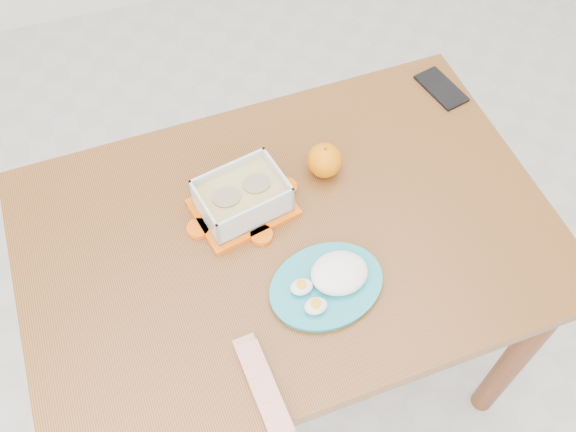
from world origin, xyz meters
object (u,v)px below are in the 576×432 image
object	(u,v)px
dining_table	(288,258)
orange_fruit	(325,160)
smartphone	(441,88)
rice_plate	(331,280)
food_container	(242,198)

from	to	relation	value
dining_table	orange_fruit	distance (m)	0.23
smartphone	rice_plate	bearing A→B (deg)	-150.02
food_container	smartphone	world-z (taller)	food_container
dining_table	food_container	xyz separation A→B (m)	(-0.07, 0.08, 0.15)
dining_table	rice_plate	bearing A→B (deg)	-76.75
food_container	orange_fruit	distance (m)	0.20
orange_fruit	dining_table	bearing A→B (deg)	-134.24
orange_fruit	smartphone	bearing A→B (deg)	22.92
rice_plate	smartphone	size ratio (longest dim) A/B	1.98
food_container	smartphone	xyz separation A→B (m)	(0.56, 0.20, -0.04)
rice_plate	dining_table	bearing A→B (deg)	95.77
dining_table	rice_plate	distance (m)	0.20
dining_table	orange_fruit	xyz separation A→B (m)	(0.12, 0.13, 0.15)
smartphone	orange_fruit	bearing A→B (deg)	-170.96
orange_fruit	rice_plate	size ratio (longest dim) A/B	0.29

